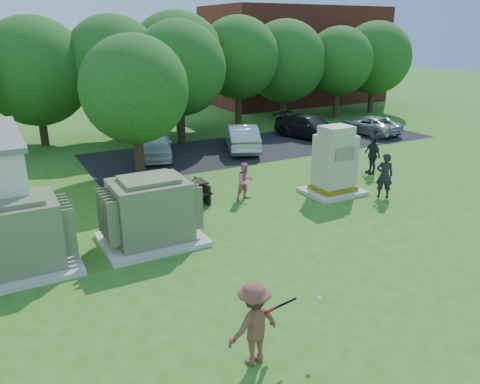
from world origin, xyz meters
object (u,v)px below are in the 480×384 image
person_walking_right (372,155)px  car_dark (310,127)px  batter (254,324)px  person_by_generator (384,175)px  car_silver_a (242,137)px  transformer_left (16,237)px  car_white (155,144)px  car_silver_b (369,125)px  transformer_right (151,212)px  generator_cabinet (334,165)px  picnic_table (182,191)px  person_at_picnic (245,181)px

person_walking_right → car_dark: person_walking_right is taller
batter → person_walking_right: 13.90m
person_by_generator → car_dark: bearing=-76.7°
person_walking_right → car_silver_a: bearing=-146.5°
transformer_left → car_dark: bearing=29.4°
transformer_left → car_dark: transformer_left is taller
car_white → car_dark: 9.58m
car_white → person_by_generator: bearing=-41.4°
transformer_left → car_silver_b: transformer_left is taller
car_silver_b → car_dark: bearing=-16.9°
transformer_right → batter: 6.25m
car_dark → batter: bearing=-145.5°
car_dark → car_silver_b: 4.02m
generator_cabinet → car_dark: generator_cabinet is taller
transformer_left → car_silver_a: 14.55m
picnic_table → batter: size_ratio=1.07×
person_by_generator → car_silver_a: bearing=-48.0°
car_silver_a → car_silver_b: car_silver_a is taller
transformer_right → person_walking_right: (11.01, 2.19, -0.10)m
car_dark → car_white: bearing=163.1°
person_by_generator → car_white: (-5.80, 9.97, -0.17)m
transformer_right → generator_cabinet: 7.81m
picnic_table → generator_cabinet: bearing=-17.1°
person_at_picnic → batter: bearing=-122.8°
transformer_left → person_at_picnic: size_ratio=2.07×
transformer_left → person_walking_right: 14.87m
person_by_generator → person_at_picnic: size_ratio=1.22×
transformer_left → picnic_table: bearing=24.5°
transformer_right → person_walking_right: 11.23m
transformer_left → transformer_right: 3.70m
car_silver_a → car_dark: (5.00, 0.65, -0.04)m
person_by_generator → car_dark: size_ratio=0.38×
batter → car_white: size_ratio=0.42×
picnic_table → car_silver_a: 8.47m
transformer_right → person_at_picnic: 4.78m
generator_cabinet → person_by_generator: generator_cabinet is taller
batter → car_white: bearing=-109.7°
generator_cabinet → batter: size_ratio=1.56×
batter → car_silver_b: 22.53m
car_silver_b → transformer_right: bearing=21.0°
transformer_right → car_silver_b: transformer_right is taller
picnic_table → car_dark: 12.80m
car_white → car_silver_b: car_white is taller
person_at_picnic → generator_cabinet: bearing=-21.9°
picnic_table → car_silver_a: car_silver_a is taller
transformer_left → car_dark: 19.10m
transformer_right → person_by_generator: transformer_right is taller
transformer_left → generator_cabinet: size_ratio=1.11×
person_at_picnic → transformer_right: bearing=-160.6°
car_dark → transformer_left: bearing=-166.4°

